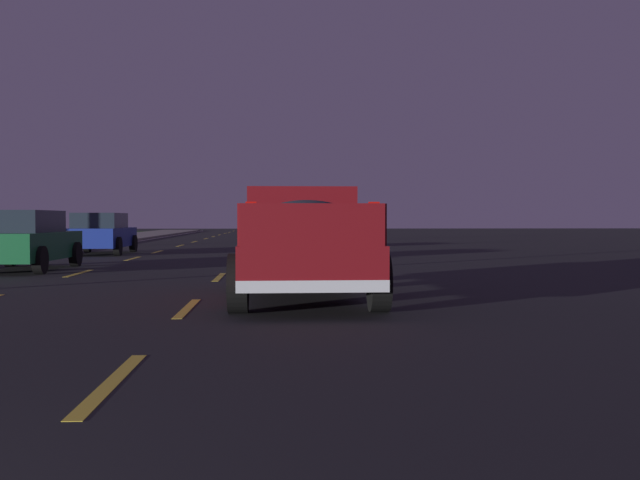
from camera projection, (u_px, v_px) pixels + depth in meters
ground at (196, 254)px, 28.47m from camera, size 144.00×144.00×0.00m
lane_markings at (134, 250)px, 32.03m from camera, size 108.98×7.04×0.01m
pickup_truck at (303, 240)px, 12.54m from camera, size 5.45×2.34×1.87m
sedan_green at (23, 240)px, 19.43m from camera, size 4.43×2.06×1.54m
sedan_blue at (101, 233)px, 28.38m from camera, size 4.41×2.03×1.54m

